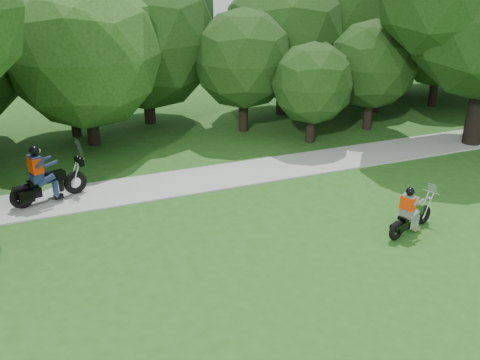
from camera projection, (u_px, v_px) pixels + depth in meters
ground at (358, 295)px, 12.60m from camera, size 100.00×100.00×0.00m
walkway at (235, 174)px, 19.43m from camera, size 60.00×2.20×0.06m
tree_line at (198, 43)px, 24.22m from camera, size 40.31×11.58×7.52m
chopper_motorcycle at (410, 216)px, 15.23m from camera, size 2.00×1.03×1.47m
touring_motorcycle at (43, 182)px, 16.94m from camera, size 2.48×1.32×1.94m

